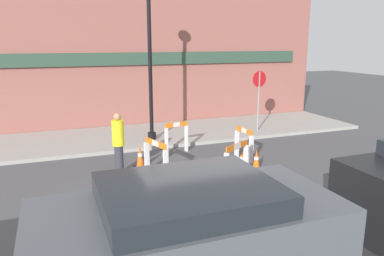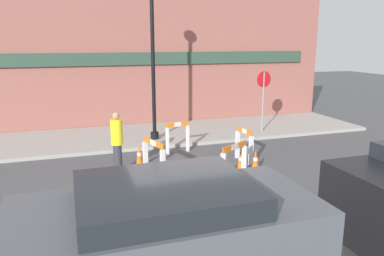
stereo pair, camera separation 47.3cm
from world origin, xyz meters
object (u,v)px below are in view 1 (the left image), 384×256
streetlamp_post (150,41)px  parked_car_1 (189,242)px  person_worker (118,142)px  stop_sign (259,91)px

streetlamp_post → parked_car_1: size_ratio=1.36×
person_worker → parked_car_1: (-0.08, -5.54, 0.10)m
streetlamp_post → parked_car_1: 8.94m
person_worker → parked_car_1: size_ratio=0.43×
streetlamp_post → person_worker: streetlamp_post is taller
streetlamp_post → stop_sign: 4.54m
streetlamp_post → stop_sign: streetlamp_post is taller
parked_car_1 → stop_sign: bearing=54.4°
stop_sign → parked_car_1: bearing=48.1°
person_worker → streetlamp_post: bearing=61.8°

